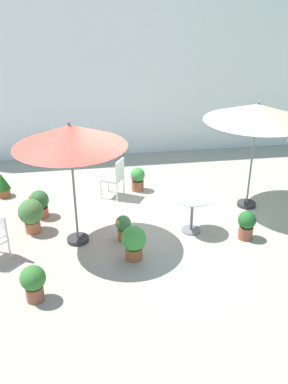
% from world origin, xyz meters
% --- Properties ---
extents(ground_plane, '(60.00, 60.00, 0.00)m').
position_xyz_m(ground_plane, '(0.00, 0.00, 0.00)').
color(ground_plane, '#A79F8B').
extents(villa_facade, '(11.02, 0.30, 4.66)m').
position_xyz_m(villa_facade, '(0.00, 4.55, 2.33)').
color(villa_facade, white).
rests_on(villa_facade, ground).
extents(patio_umbrella_0, '(2.30, 2.30, 2.50)m').
position_xyz_m(patio_umbrella_0, '(2.54, 0.48, 2.24)').
color(patio_umbrella_0, '#2D2D2D').
rests_on(patio_umbrella_0, ground).
extents(patio_umbrella_1, '(2.10, 2.10, 2.50)m').
position_xyz_m(patio_umbrella_1, '(-1.44, -0.46, 2.22)').
color(patio_umbrella_1, '#2D2D2D').
rests_on(patio_umbrella_1, ground).
extents(cafe_table_0, '(0.74, 0.74, 0.78)m').
position_xyz_m(cafe_table_0, '(0.94, -0.43, 0.55)').
color(cafe_table_0, silver).
rests_on(cafe_table_0, ground).
extents(patio_chair_1, '(0.63, 0.62, 0.99)m').
position_xyz_m(patio_chair_1, '(-0.48, 1.44, 0.56)').
color(patio_chair_1, white).
rests_on(patio_chair_1, ground).
extents(potted_plant_0, '(0.48, 0.48, 0.68)m').
position_xyz_m(potted_plant_0, '(-0.39, -1.24, 0.38)').
color(potted_plant_0, '#AA5A30').
rests_on(potted_plant_0, ground).
extents(potted_plant_1, '(0.53, 0.53, 0.74)m').
position_xyz_m(potted_plant_1, '(-2.37, 0.08, 0.42)').
color(potted_plant_1, '#B25F3A').
rests_on(potted_plant_1, ground).
extents(potted_plant_2, '(0.32, 0.32, 0.55)m').
position_xyz_m(potted_plant_2, '(-0.52, -0.56, 0.31)').
color(potted_plant_2, '#B65C30').
rests_on(potted_plant_2, ground).
extents(potted_plant_3, '(0.39, 0.39, 0.61)m').
position_xyz_m(potted_plant_3, '(-3.23, 1.90, 0.32)').
color(potted_plant_3, '#9D532B').
rests_on(potted_plant_3, ground).
extents(potted_plant_4, '(0.44, 0.43, 0.63)m').
position_xyz_m(potted_plant_4, '(-2.25, 0.71, 0.34)').
color(potted_plant_4, '#B6513A').
rests_on(potted_plant_4, ground).
extents(potted_plant_5, '(0.37, 0.37, 0.62)m').
position_xyz_m(potted_plant_5, '(1.97, -0.89, 0.34)').
color(potted_plant_5, '#964D38').
rests_on(potted_plant_5, ground).
extents(potted_plant_6, '(0.37, 0.37, 0.61)m').
position_xyz_m(potted_plant_6, '(0.11, 1.73, 0.33)').
color(potted_plant_6, brown).
rests_on(potted_plant_6, ground).
extents(potted_plant_7, '(0.42, 0.42, 0.65)m').
position_xyz_m(potted_plant_7, '(-2.16, -2.16, 0.37)').
color(potted_plant_7, '#97513A').
rests_on(potted_plant_7, ground).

